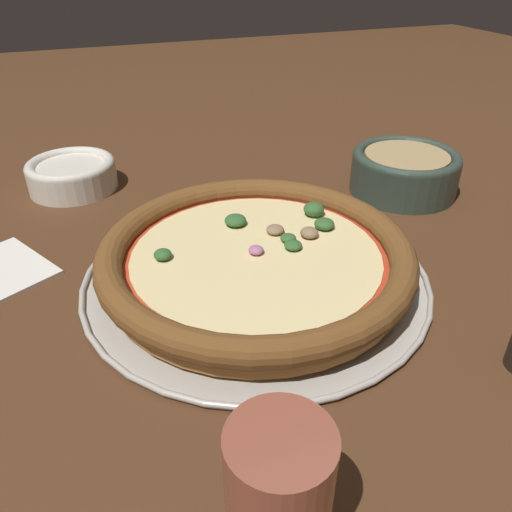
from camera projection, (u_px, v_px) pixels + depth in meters
ground_plane at (256, 279)px, 0.55m from camera, size 3.00×3.00×0.00m
pizza_tray at (256, 275)px, 0.55m from camera, size 0.38×0.38×0.01m
pizza at (256, 256)px, 0.54m from camera, size 0.34×0.34×0.04m
bowl_near at (405, 170)px, 0.72m from camera, size 0.15×0.15×0.06m
bowl_far at (72, 174)px, 0.74m from camera, size 0.13×0.13×0.04m
drinking_cup at (278, 500)px, 0.28m from camera, size 0.06×0.06×0.11m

